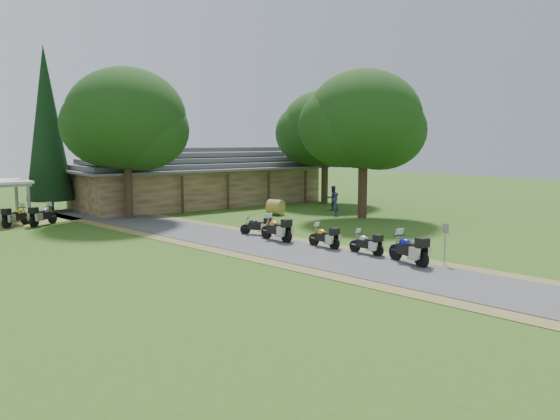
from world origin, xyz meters
TOP-DOWN VIEW (x-y plane):
  - ground at (0.00, 0.00)m, footprint 120.00×120.00m
  - driveway at (-0.50, 4.00)m, footprint 51.95×51.95m
  - lodge at (6.00, 24.00)m, footprint 21.40×9.40m
  - motorcycle_row_a at (1.89, -1.90)m, footprint 1.02×2.21m
  - motorcycle_row_b at (1.90, 0.64)m, footprint 0.74×1.77m
  - motorcycle_row_c at (1.43, 3.10)m, footprint 0.72×1.83m
  - motorcycle_row_d at (0.65, 6.09)m, footprint 0.84×2.14m
  - motorcycle_row_e at (0.86, 8.25)m, footprint 1.47×1.72m
  - motorcycle_carport_a at (-9.37, 20.09)m, footprint 2.04×1.76m
  - motorcycle_carport_b at (-7.87, 19.58)m, footprint 2.09×1.72m
  - person_a at (10.32, 11.73)m, footprint 0.68×0.65m
  - person_b at (12.11, 13.94)m, footprint 0.75×0.64m
  - hay_bale at (6.95, 14.51)m, footprint 1.46×1.42m
  - sign_post at (3.04, -2.94)m, footprint 0.33×0.06m
  - oak_lodge_left at (-2.31, 19.16)m, footprint 8.15×8.15m
  - oak_lodge_right at (14.92, 18.02)m, footprint 7.69×7.69m
  - oak_driveway at (10.87, 9.58)m, footprint 8.03×8.03m
  - cedar_near at (-5.59, 26.41)m, footprint 3.42×3.42m

SIDE VIEW (x-z plane):
  - ground at x=0.00m, z-range 0.00..0.00m
  - driveway at x=-0.50m, z-range 0.00..0.00m
  - hay_bale at x=6.95m, z-range 0.00..1.13m
  - motorcycle_row_b at x=1.90m, z-range 0.00..1.17m
  - motorcycle_row_e at x=0.86m, z-range 0.00..1.18m
  - motorcycle_row_c at x=1.43m, z-range 0.00..1.23m
  - motorcycle_carport_a at x=-9.37m, z-range 0.00..1.40m
  - motorcycle_carport_b at x=-7.87m, z-range 0.00..1.42m
  - motorcycle_row_d at x=0.65m, z-range 0.00..1.43m
  - motorcycle_row_a at x=1.89m, z-range 0.00..1.46m
  - sign_post at x=3.04m, z-range 0.00..1.84m
  - person_a at x=10.32m, z-range 0.00..1.94m
  - person_b at x=12.11m, z-range 0.00..2.25m
  - lodge at x=6.00m, z-range 0.00..4.90m
  - oak_lodge_right at x=14.92m, z-range 0.00..10.41m
  - oak_driveway at x=10.87m, z-range 0.00..11.08m
  - oak_lodge_left at x=-2.31m, z-range 0.00..11.14m
  - cedar_near at x=-5.59m, z-range 0.00..12.52m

